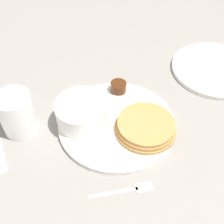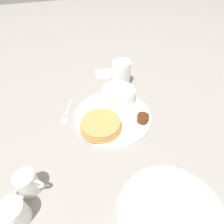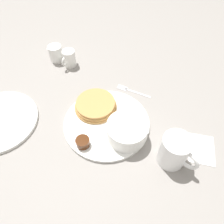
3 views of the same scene
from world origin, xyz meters
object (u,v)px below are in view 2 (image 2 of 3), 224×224
bowl (118,95)px  creamer_pitcher_near (28,183)px  plate (113,116)px  coffee_mug (122,72)px  creamer_pitcher_far (15,213)px  fork (67,114)px

bowl → creamer_pitcher_near: size_ratio=1.77×
plate → creamer_pitcher_near: size_ratio=4.00×
bowl → coffee_mug: size_ratio=1.18×
creamer_pitcher_far → fork: 0.35m
fork → creamer_pitcher_far: bearing=62.4°
coffee_mug → fork: bearing=24.2°
coffee_mug → plate: bearing=59.6°
bowl → coffee_mug: bearing=-117.1°
bowl → creamer_pitcher_near: bearing=35.3°
plate → coffee_mug: coffee_mug is taller
plate → fork: bearing=-25.5°
coffee_mug → fork: size_ratio=0.83×
fork → creamer_pitcher_near: bearing=62.0°
coffee_mug → creamer_pitcher_far: (0.43, 0.43, -0.02)m
creamer_pitcher_near → bowl: bearing=-144.7°
coffee_mug → creamer_pitcher_near: coffee_mug is taller
coffee_mug → creamer_pitcher_near: (0.41, 0.37, -0.02)m
coffee_mug → bowl: bearing=62.9°
coffee_mug → creamer_pitcher_far: size_ratio=1.27×
creamer_pitcher_near → fork: creamer_pitcher_near is taller
creamer_pitcher_near → creamer_pitcher_far: 0.07m
bowl → plate: bearing=53.5°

